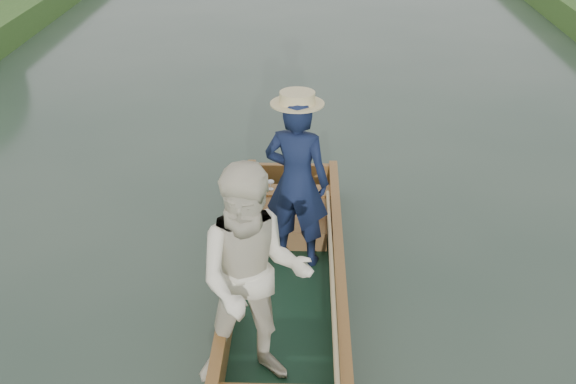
{
  "coord_description": "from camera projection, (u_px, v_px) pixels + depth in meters",
  "views": [
    {
      "loc": [
        0.19,
        -5.75,
        4.15
      ],
      "look_at": [
        0.0,
        0.6,
        0.95
      ],
      "focal_mm": 45.0,
      "sensor_mm": 36.0,
      "label": 1
    }
  ],
  "objects": [
    {
      "name": "punt",
      "position": [
        276.0,
        257.0,
        6.44
      ],
      "size": [
        1.28,
        5.13,
        2.0
      ],
      "color": "#12301E",
      "rests_on": "ground"
    },
    {
      "name": "ground",
      "position": [
        286.0,
        307.0,
        7.01
      ],
      "size": [
        120.0,
        120.0,
        0.0
      ],
      "primitive_type": "plane",
      "color": "#283D30",
      "rests_on": "ground"
    }
  ]
}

